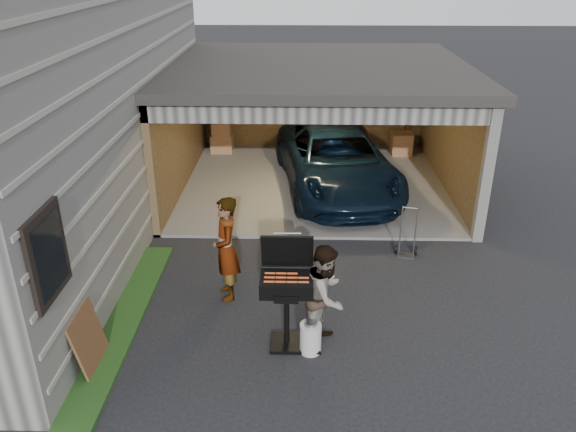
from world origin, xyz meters
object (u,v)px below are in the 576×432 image
propane_tank (311,338)px  hand_truck (407,246)px  plywood_panel (89,340)px  woman (226,249)px  bbq_grill (287,286)px  minivan (336,163)px  man (326,296)px

propane_tank → hand_truck: hand_truck is taller
plywood_panel → hand_truck: hand_truck is taller
woman → bbq_grill: (1.00, -1.22, 0.09)m
minivan → bbq_grill: size_ratio=3.10×
bbq_grill → plywood_panel: bbq_grill is taller
man → plywood_panel: 3.28m
man → bbq_grill: bearing=118.0°
minivan → bbq_grill: bearing=-108.5°
hand_truck → bbq_grill: bearing=-117.6°
minivan → hand_truck: (1.17, -3.08, -0.51)m
bbq_grill → propane_tank: (0.34, -0.18, -0.73)m
minivan → man: (-0.44, -5.71, 0.09)m
propane_tank → man: bearing=47.4°
propane_tank → minivan: bearing=83.7°
woman → man: size_ratio=1.11×
hand_truck → woman: bearing=-143.9°
bbq_grill → hand_truck: bbq_grill is taller
woman → bbq_grill: 1.58m
propane_tank → plywood_panel: plywood_panel is taller
minivan → hand_truck: 3.34m
propane_tank → hand_truck: 3.39m
minivan → propane_tank: (-0.66, -5.94, -0.47)m
minivan → plywood_panel: 7.30m
woman → plywood_panel: 2.47m
woman → propane_tank: 2.04m
minivan → bbq_grill: bbq_grill is taller
propane_tank → hand_truck: size_ratio=0.47×
woman → hand_truck: 3.55m
woman → propane_tank: size_ratio=3.81×
woman → hand_truck: (3.16, 1.46, -0.69)m
hand_truck → propane_tank: bearing=-111.2°
minivan → man: 5.73m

